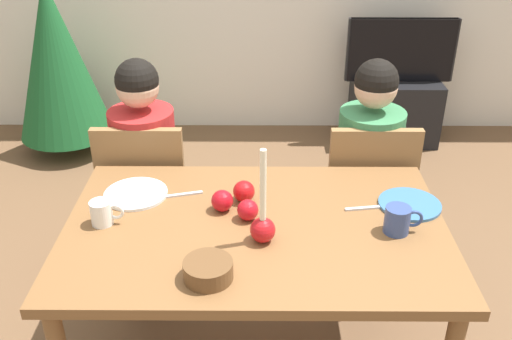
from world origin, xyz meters
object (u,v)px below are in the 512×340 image
(person_left_child, at_px, (147,180))
(bowl_walnuts, at_px, (208,270))
(chair_right, at_px, (366,195))
(candle_centerpiece, at_px, (263,223))
(person_right_child, at_px, (366,181))
(tv, at_px, (401,50))
(mug_left, at_px, (102,213))
(apple_by_left_plate, at_px, (248,210))
(apple_near_candle, at_px, (222,201))
(christmas_tree, at_px, (56,59))
(apple_by_right_mug, at_px, (244,191))
(plate_left, at_px, (136,194))
(chair_left, at_px, (147,194))
(dining_table, at_px, (256,244))
(plate_right, at_px, (410,204))
(mug_right, at_px, (398,220))
(tv_stand, at_px, (394,110))

(person_left_child, relative_size, bowl_walnuts, 7.32)
(chair_right, distance_m, bowl_walnuts, 1.16)
(candle_centerpiece, height_order, bowl_walnuts, candle_centerpiece)
(person_right_child, bearing_deg, tv, 72.84)
(mug_left, bearing_deg, candle_centerpiece, -10.04)
(chair_right, relative_size, apple_by_left_plate, 11.29)
(person_left_child, height_order, mug_left, person_left_child)
(person_right_child, xyz_separation_m, apple_near_candle, (-0.65, -0.54, 0.22))
(bowl_walnuts, distance_m, apple_near_candle, 0.40)
(person_right_child, distance_m, christmas_tree, 2.43)
(chair_right, relative_size, bowl_walnuts, 5.62)
(bowl_walnuts, relative_size, apple_by_right_mug, 1.88)
(apple_near_candle, relative_size, apple_by_left_plate, 1.05)
(candle_centerpiece, relative_size, plate_left, 1.42)
(mug_left, bearing_deg, chair_right, 29.04)
(chair_left, bearing_deg, apple_by_left_plate, -48.91)
(mug_left, height_order, bowl_walnuts, mug_left)
(chair_right, xyz_separation_m, person_left_child, (-1.05, 0.03, 0.06))
(dining_table, xyz_separation_m, chair_left, (-0.53, 0.61, -0.15))
(tv, bearing_deg, apple_by_left_plate, -115.24)
(chair_left, bearing_deg, plate_right, -22.82)
(mug_right, bearing_deg, apple_near_candle, 167.65)
(mug_left, height_order, apple_by_left_plate, mug_left)
(plate_right, xyz_separation_m, bowl_walnuts, (-0.74, -0.44, 0.03))
(tv, distance_m, apple_near_candle, 2.49)
(plate_right, bearing_deg, tv_stand, 78.42)
(dining_table, bearing_deg, person_right_child, 50.68)
(person_right_child, distance_m, mug_left, 1.27)
(candle_centerpiece, bearing_deg, person_left_child, 126.78)
(person_right_child, bearing_deg, tv_stand, 72.83)
(candle_centerpiece, bearing_deg, person_right_child, 55.87)
(tv_stand, xyz_separation_m, apple_by_left_plate, (-1.07, -2.26, 0.55))
(candle_centerpiece, bearing_deg, apple_near_candle, 127.86)
(chair_left, bearing_deg, tv, 47.31)
(apple_near_candle, bearing_deg, dining_table, -38.16)
(plate_right, bearing_deg, bowl_walnuts, -149.55)
(mug_left, relative_size, apple_near_candle, 1.47)
(mug_right, bearing_deg, chair_left, 147.93)
(apple_by_left_plate, bearing_deg, christmas_tree, 123.60)
(chair_left, relative_size, apple_by_left_plate, 11.29)
(chair_right, height_order, mug_left, chair_right)
(tv_stand, bearing_deg, candle_centerpiece, -112.89)
(person_left_child, distance_m, tv, 2.28)
(tv_stand, height_order, apple_by_right_mug, apple_by_right_mug)
(chair_left, distance_m, bowl_walnuts, 1.02)
(chair_right, xyz_separation_m, plate_right, (0.07, -0.47, 0.24))
(tv_stand, bearing_deg, christmas_tree, -175.54)
(chair_right, height_order, tv_stand, chair_right)
(person_right_child, height_order, christmas_tree, christmas_tree)
(dining_table, xyz_separation_m, bowl_walnuts, (-0.15, -0.30, 0.11))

